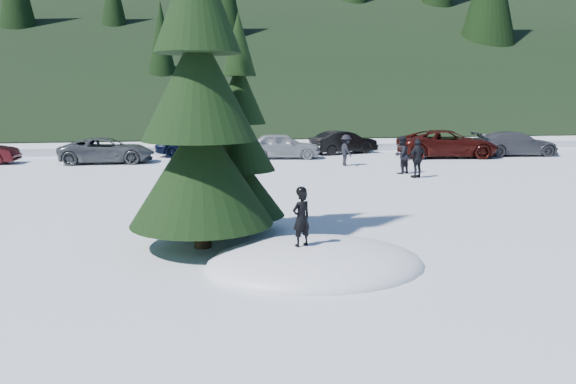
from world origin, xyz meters
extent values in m
plane|color=white|center=(0.00, 0.00, 0.00)|extent=(200.00, 200.00, 0.00)
ellipsoid|color=white|center=(0.00, 0.00, 0.00)|extent=(4.48, 3.52, 0.96)
cylinder|color=#301F10|center=(-2.20, 1.80, 0.70)|extent=(0.38, 0.38, 1.40)
cone|color=black|center=(-2.20, 1.80, 1.79)|extent=(3.20, 3.20, 2.46)
cone|color=black|center=(-2.20, 1.80, 3.65)|extent=(2.54, 2.54, 2.46)
cylinder|color=#301F10|center=(-1.20, 3.20, 0.50)|extent=(0.26, 0.26, 1.00)
cone|color=black|center=(-1.20, 3.20, 1.16)|extent=(2.20, 2.20, 1.52)
cone|color=black|center=(-1.20, 3.20, 2.31)|extent=(1.75, 1.75, 1.52)
cone|color=black|center=(-1.20, 3.20, 3.46)|extent=(1.29, 1.29, 1.52)
cone|color=black|center=(-1.20, 3.20, 4.61)|extent=(0.84, 0.84, 1.52)
imported|color=black|center=(-0.32, -0.16, 1.03)|extent=(0.48, 0.41, 1.11)
imported|color=black|center=(6.60, 12.35, 0.83)|extent=(1.02, 0.97, 1.65)
imported|color=black|center=(6.81, 11.07, 0.81)|extent=(1.03, 0.71, 1.62)
imported|color=black|center=(5.00, 15.42, 0.75)|extent=(0.69, 1.04, 1.50)
imported|color=#484B4F|center=(-6.52, 18.56, 0.64)|extent=(4.63, 2.21, 1.28)
imported|color=black|center=(-1.72, 20.64, 0.74)|extent=(5.50, 3.36, 1.49)
imported|color=#919599|center=(2.46, 19.00, 0.69)|extent=(4.26, 2.17, 1.39)
imported|color=black|center=(6.39, 20.85, 0.66)|extent=(4.21, 2.52, 1.31)
imported|color=#340C09|center=(11.47, 17.99, 0.75)|extent=(5.66, 3.18, 1.49)
imported|color=#43454A|center=(15.65, 18.18, 0.68)|extent=(4.82, 2.31, 1.36)
camera|label=1|loc=(-2.43, -10.65, 3.42)|focal=35.00mm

